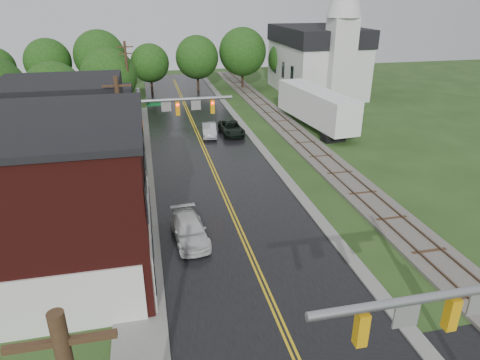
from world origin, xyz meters
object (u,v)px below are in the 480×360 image
object	(u,v)px
traffic_signal_far	(168,116)
tree_left_e	(110,78)
traffic_signal_near	(471,324)
utility_pole_c	(128,81)
tree_left_c	(56,93)
suv_dark	(231,128)
brick_building	(1,205)
semi_trailer	(316,106)
sedan_silver	(209,130)
utility_pole_b	(123,142)
pickup_white	(189,230)
church	(320,53)

from	to	relation	value
traffic_signal_far	tree_left_e	bearing A→B (deg)	105.89
traffic_signal_near	traffic_signal_far	bearing A→B (deg)	105.52
traffic_signal_far	utility_pole_c	distance (m)	17.33
traffic_signal_far	traffic_signal_near	bearing A→B (deg)	-74.48
tree_left_c	suv_dark	world-z (taller)	tree_left_c
brick_building	tree_left_e	xyz separation A→B (m)	(3.64, 30.90, 0.66)
traffic_signal_near	traffic_signal_far	world-z (taller)	same
semi_trailer	sedan_silver	bearing A→B (deg)	-176.95
utility_pole_b	suv_dark	xyz separation A→B (m)	(10.30, 14.77, -4.07)
brick_building	sedan_silver	xyz separation A→B (m)	(13.60, 21.63, -3.49)
utility_pole_b	tree_left_c	bearing A→B (deg)	111.49
traffic_signal_near	utility_pole_b	distance (m)	22.49
utility_pole_c	traffic_signal_far	bearing A→B (deg)	-78.91
utility_pole_b	suv_dark	distance (m)	18.46
suv_dark	pickup_white	world-z (taller)	pickup_white
brick_building	suv_dark	bearing A→B (deg)	53.72
traffic_signal_far	pickup_white	size ratio (longest dim) A/B	1.59
tree_left_e	traffic_signal_near	bearing A→B (deg)	-74.32
tree_left_e	semi_trailer	size ratio (longest dim) A/B	0.59
tree_left_e	suv_dark	distance (m)	15.91
traffic_signal_far	suv_dark	distance (m)	12.76
traffic_signal_far	utility_pole_c	world-z (taller)	utility_pole_c
pickup_white	semi_trailer	world-z (taller)	semi_trailer
traffic_signal_near	tree_left_c	bearing A→B (deg)	114.56
traffic_signal_near	utility_pole_c	world-z (taller)	utility_pole_c
tree_left_c	semi_trailer	distance (m)	27.12
traffic_signal_far	sedan_silver	bearing A→B (deg)	64.55
suv_dark	utility_pole_b	bearing A→B (deg)	-125.97
tree_left_c	pickup_white	bearing A→B (deg)	-65.51
sedan_silver	utility_pole_b	bearing A→B (deg)	-112.43
traffic_signal_near	tree_left_c	xyz separation A→B (m)	(-17.32, 37.90, -0.46)
church	traffic_signal_far	world-z (taller)	church
pickup_white	tree_left_e	bearing A→B (deg)	96.23
pickup_white	brick_building	bearing A→B (deg)	-175.33
pickup_white	semi_trailer	size ratio (longest dim) A/B	0.33
sedan_silver	traffic_signal_near	bearing A→B (deg)	-80.13
traffic_signal_near	traffic_signal_far	distance (m)	25.94
church	pickup_white	distance (m)	44.16
semi_trailer	suv_dark	bearing A→B (deg)	-177.03
pickup_white	utility_pole_b	bearing A→B (deg)	118.67
tree_left_e	church	bearing A→B (deg)	15.20
traffic_signal_far	utility_pole_c	size ratio (longest dim) A/B	0.82
sedan_silver	pickup_white	size ratio (longest dim) A/B	0.87
brick_building	utility_pole_b	xyz separation A→B (m)	(5.68, 7.00, 0.57)
church	traffic_signal_near	distance (m)	54.32
traffic_signal_far	utility_pole_c	xyz separation A→B (m)	(-3.33, 17.00, -0.25)
tree_left_c	tree_left_e	distance (m)	7.82
church	traffic_signal_near	world-z (taller)	church
traffic_signal_near	utility_pole_b	xyz separation A→B (m)	(-10.27, 20.00, -0.25)
traffic_signal_far	church	bearing A→B (deg)	48.73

